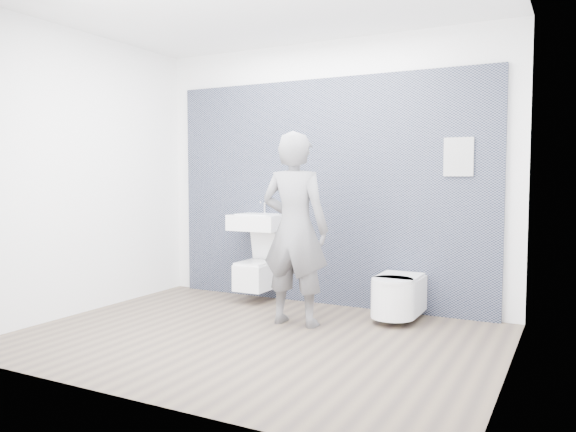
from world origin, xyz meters
The scene contains 8 objects.
ground centered at (0.00, 0.00, 0.00)m, with size 4.00×4.00×0.00m, color brown.
room_shell centered at (0.00, 0.00, 1.74)m, with size 4.00×4.00×4.00m.
tile_wall centered at (0.00, 1.47, 0.00)m, with size 3.60×0.06×2.40m, color black.
washbasin centered at (-0.70, 1.23, 0.88)m, with size 0.57×0.42×0.43m.
toilet_square centered at (-0.70, 1.20, 0.31)m, with size 0.33×0.48×0.65m.
toilet_rounded centered at (0.91, 1.09, 0.24)m, with size 0.41×0.69×0.37m.
info_placard centered at (1.39, 1.43, 0.00)m, with size 0.27×0.03×0.37m, color silver.
visitor centered at (0.10, 0.54, 0.89)m, with size 0.65×0.42×1.77m, color slate.
Camera 1 is at (2.41, -4.03, 1.36)m, focal length 35.00 mm.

